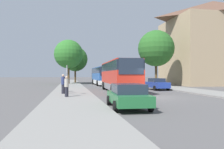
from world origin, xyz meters
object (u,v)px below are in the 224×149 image
Objects in this scene: parked_car_right_near at (157,84)px; tree_right_near at (156,48)px; parked_car_left_curb at (128,95)px; tree_left_near at (69,54)px; bus_stop_sign at (67,77)px; tree_left_far at (75,59)px; pedestrian_waiting_far at (63,84)px; bus_front at (118,76)px; pedestrian_waiting_near at (67,86)px; pedestrian_walking_back at (63,84)px; bus_middle at (102,76)px.

tree_right_near reaches higher than parked_car_right_near.
tree_left_near is at bearing 99.04° from parked_car_left_curb.
tree_left_far reaches higher than bus_stop_sign.
parked_car_right_near is at bearing -44.21° from pedestrian_waiting_far.
bus_front is 6.36m from pedestrian_waiting_far.
pedestrian_waiting_far is at bearing 12.91° from parked_car_right_near.
parked_car_left_curb is at bearing 40.42° from pedestrian_waiting_near.
pedestrian_waiting_far is at bearing -167.47° from bus_front.
tree_left_near is at bearing -61.18° from pedestrian_walking_back.
bus_stop_sign is 1.56× the size of pedestrian_waiting_near.
bus_front is 7.56m from bus_stop_sign.
bus_middle is at bearing -71.17° from parked_car_right_near.
parked_car_left_curb is at bearing -83.88° from tree_left_near.
tree_left_far is at bearing 96.01° from parked_car_left_curb.
pedestrian_walking_back is at bearing -93.64° from tree_left_far.
tree_left_near is at bearing 107.49° from bus_front.
tree_left_near is at bearing 142.70° from tree_right_near.
pedestrian_waiting_far is at bearing -165.92° from pedestrian_waiting_near.
bus_front is 7.25× the size of pedestrian_waiting_near.
pedestrian_waiting_far is at bearing -111.56° from bus_middle.
tree_left_far is at bearing 74.86° from tree_left_near.
parked_car_left_curb is at bearing -64.19° from bus_stop_sign.
bus_middle is 6.21× the size of pedestrian_walking_back.
pedestrian_waiting_near is at bearing -92.66° from tree_left_far.
bus_front is 1.07× the size of bus_middle.
bus_front is 15.85m from bus_middle.
tree_left_far reaches higher than parked_car_left_curb.
pedestrian_waiting_near is 0.18× the size of tree_right_near.
tree_left_far is at bearing 128.27° from tree_right_near.
pedestrian_walking_back reaches higher than pedestrian_waiting_near.
parked_car_right_near is 2.25× the size of pedestrian_walking_back.
parked_car_right_near is at bearing -59.37° from tree_left_near.
parked_car_right_near is at bearing -126.42° from pedestrian_walking_back.
bus_front is 21.74m from tree_left_near.
tree_right_near is (8.25, -6.19, 4.55)m from bus_middle.
pedestrian_walking_back is (0.07, -2.21, 0.08)m from pedestrian_waiting_far.
parked_car_left_curb is 0.55× the size of tree_left_far.
tree_left_far reaches higher than pedestrian_waiting_far.
bus_stop_sign is at bearing -90.08° from tree_left_near.
bus_middle is 18.23m from pedestrian_waiting_far.
pedestrian_walking_back reaches higher than parked_car_right_near.
pedestrian_waiting_far is at bearing 112.73° from parked_car_left_curb.
tree_right_near reaches higher than pedestrian_walking_back.
bus_middle is 6.75× the size of pedestrian_waiting_near.
tree_left_near reaches higher than pedestrian_waiting_far.
tree_right_near reaches higher than parked_car_left_curb.
parked_car_right_near is 13.80m from pedestrian_waiting_near.
tree_right_near is (8.58, 9.65, 4.46)m from bus_front.
pedestrian_waiting_near is (-0.01, -1.44, -0.78)m from bus_stop_sign.
parked_car_left_curb is 11.78m from pedestrian_waiting_far.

